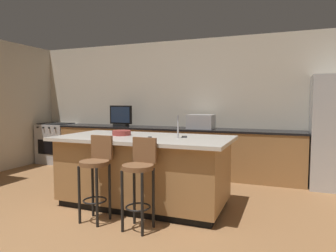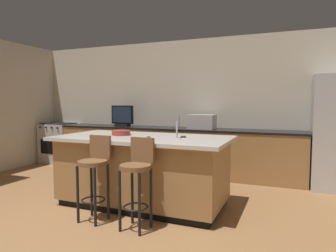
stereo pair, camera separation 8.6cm
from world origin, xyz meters
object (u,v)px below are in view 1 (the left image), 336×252
(tv_remote, at_px, (149,138))
(bar_stool_left, at_px, (96,170))
(range_oven, at_px, (57,143))
(bar_stool_right, at_px, (139,175))
(tv_monitor, at_px, (121,117))
(kitchen_island, at_px, (144,170))
(fruit_bowl, at_px, (122,133))
(cell_phone, at_px, (184,137))
(microwave, at_px, (201,122))

(tv_remote, bearing_deg, bar_stool_left, -151.59)
(range_oven, relative_size, bar_stool_right, 0.92)
(tv_monitor, distance_m, bar_stool_right, 3.08)
(tv_remote, bearing_deg, kitchen_island, 111.63)
(range_oven, distance_m, bar_stool_left, 3.82)
(fruit_bowl, bearing_deg, bar_stool_right, -49.19)
(bar_stool_left, bearing_deg, tv_remote, 50.02)
(bar_stool_left, distance_m, cell_phone, 1.21)
(range_oven, relative_size, fruit_bowl, 3.56)
(tv_monitor, xyz_separation_m, bar_stool_right, (1.69, -2.53, -0.49))
(microwave, xyz_separation_m, cell_phone, (0.23, -1.70, -0.09))
(microwave, height_order, bar_stool_right, microwave)
(tv_monitor, height_order, tv_remote, tv_monitor)
(bar_stool_left, height_order, tv_remote, bar_stool_left)
(bar_stool_left, xyz_separation_m, bar_stool_right, (0.57, -0.02, 0.00))
(microwave, relative_size, fruit_bowl, 1.88)
(microwave, bearing_deg, cell_phone, -82.19)
(range_oven, distance_m, tv_monitor, 1.83)
(kitchen_island, relative_size, microwave, 4.84)
(cell_phone, relative_size, tv_remote, 0.88)
(bar_stool_right, height_order, tv_remote, bar_stool_right)
(microwave, distance_m, tv_monitor, 1.68)
(tv_remote, bearing_deg, range_oven, 128.60)
(fruit_bowl, bearing_deg, kitchen_island, -4.96)
(microwave, xyz_separation_m, bar_stool_left, (-0.56, -2.56, -0.43))
(microwave, bearing_deg, kitchen_island, -98.91)
(fruit_bowl, bearing_deg, microwave, 70.45)
(tv_monitor, bearing_deg, tv_remote, -51.93)
(bar_stool_left, distance_m, fruit_bowl, 0.82)
(cell_phone, bearing_deg, range_oven, 138.34)
(tv_monitor, bearing_deg, kitchen_island, -52.28)
(kitchen_island, height_order, tv_monitor, tv_monitor)
(range_oven, height_order, bar_stool_right, bar_stool_right)
(bar_stool_right, bearing_deg, kitchen_island, 116.07)
(kitchen_island, distance_m, bar_stool_right, 0.80)
(bar_stool_left, distance_m, bar_stool_right, 0.57)
(tv_monitor, bearing_deg, bar_stool_right, -56.22)
(kitchen_island, distance_m, microwave, 1.95)
(kitchen_island, xyz_separation_m, range_oven, (-3.11, 1.85, -0.02))
(fruit_bowl, distance_m, tv_remote, 0.58)
(kitchen_island, bearing_deg, microwave, 81.09)
(range_oven, bearing_deg, microwave, 0.02)
(fruit_bowl, xyz_separation_m, tv_remote, (0.53, -0.24, -0.02))
(microwave, height_order, bar_stool_left, microwave)
(bar_stool_right, distance_m, cell_phone, 0.96)
(kitchen_island, xyz_separation_m, tv_remote, (0.18, -0.21, 0.46))
(bar_stool_left, xyz_separation_m, fruit_bowl, (-0.08, 0.74, 0.36))
(microwave, xyz_separation_m, tv_remote, (-0.11, -2.06, -0.09))
(cell_phone, height_order, tv_remote, tv_remote)
(bar_stool_left, distance_m, tv_remote, 0.75)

